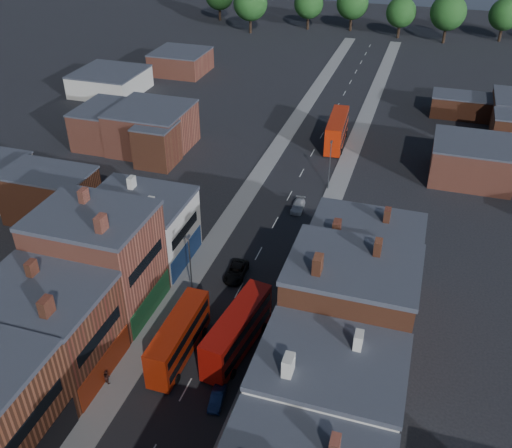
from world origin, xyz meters
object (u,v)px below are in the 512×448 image
Objects in this scene: bus_0 at (179,337)px; bus_1 at (237,331)px; car_3 at (298,206)px; car_2 at (236,272)px; ped_1 at (107,377)px; bus_2 at (337,130)px; ped_3 at (286,329)px; car_1 at (217,398)px.

bus_1 is (5.46, 2.58, 0.16)m from bus_0.
car_3 is at bearing 99.62° from bus_1.
car_2 is 21.12m from ped_1.
car_2 is (-4.47, -42.09, -2.18)m from bus_2.
car_2 is (1.15, 14.45, -1.84)m from bus_0.
bus_0 is at bearing -97.89° from car_2.
car_2 is at bearing 32.12° from ped_3.
bus_2 is 3.66× the size of car_1.
car_3 is 26.76m from ped_3.
car_2 is at bearing 85.68° from bus_0.
bus_0 is at bearing -100.80° from car_3.
car_1 is at bearing -78.75° from bus_1.
car_1 is at bearing -37.63° from bus_0.
car_3 is at bearing 85.25° from car_1.
car_1 is at bearing -93.28° from bus_2.
bus_1 is at bearing -121.26° from ped_1.
ped_3 is (8.65, -8.32, 0.28)m from car_2.
bus_0 is 32.75m from car_3.
car_3 is 2.71× the size of ped_1.
ped_1 reaches higher than car_3.
ped_1 is (-5.33, -5.65, -1.63)m from bus_0.
ped_3 is (3.92, 10.70, 0.41)m from car_1.
bus_0 reaches higher than car_1.
bus_0 is 11.66m from ped_3.
bus_2 is at bearing -9.25° from ped_3.
ped_1 is at bearing -111.22° from car_2.
ped_3 is (5.23, -26.24, 0.36)m from car_3.
bus_2 is at bearing 84.74° from car_3.
bus_2 is 8.06× the size of ped_1.
car_3 is at bearing 82.18° from bus_0.
car_3 is (-1.31, 36.94, 0.05)m from car_1.
bus_2 reaches higher than ped_1.
car_3 is at bearing -96.02° from bus_2.
bus_0 is 3.19× the size of car_1.
car_1 is at bearing 145.91° from ped_3.
bus_1 reaches higher than ped_3.
car_3 is (-1.05, -24.17, -2.26)m from bus_2.
car_2 is (-4.31, 11.87, -2.00)m from bus_1.
ped_1 is (-6.48, -20.10, 0.21)m from car_2.
bus_1 is 12.78m from car_2.
car_2 is 2.91× the size of ped_3.
car_1 is 0.81× the size of car_3.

